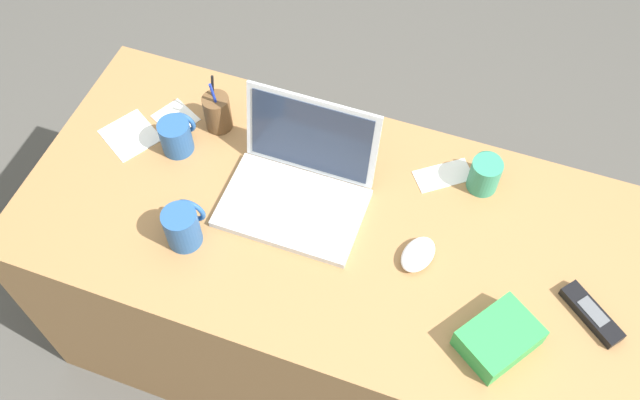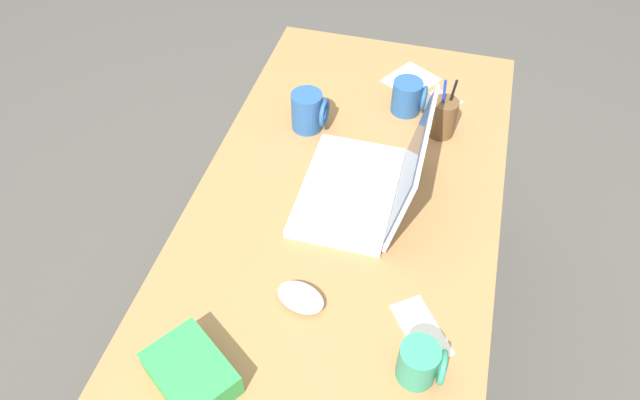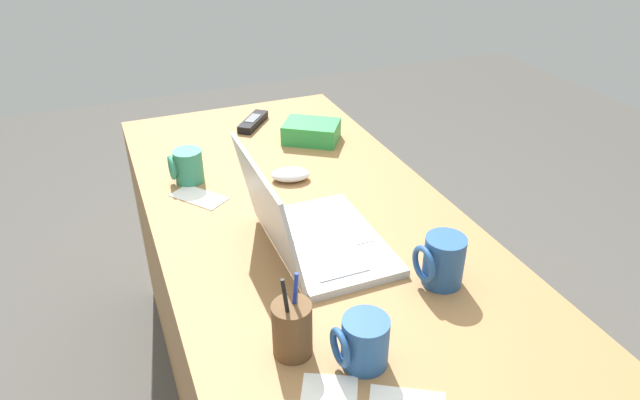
% 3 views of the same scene
% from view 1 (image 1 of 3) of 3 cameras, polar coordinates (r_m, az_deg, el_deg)
% --- Properties ---
extents(ground_plane, '(6.00, 6.00, 0.00)m').
position_cam_1_polar(ground_plane, '(2.31, 1.21, -11.42)').
color(ground_plane, '#4C4944').
extents(desk, '(1.56, 0.71, 0.72)m').
position_cam_1_polar(desk, '(1.98, 1.39, -7.48)').
color(desk, '#9E7042').
rests_on(desk, ground).
extents(laptop, '(0.34, 0.27, 0.23)m').
position_cam_1_polar(laptop, '(1.67, -1.76, 1.33)').
color(laptop, silver).
rests_on(laptop, desk).
extents(computer_mouse, '(0.09, 0.12, 0.03)m').
position_cam_1_polar(computer_mouse, '(1.62, 7.99, -4.41)').
color(computer_mouse, white).
rests_on(computer_mouse, desk).
extents(coffee_mug_white, '(0.07, 0.09, 0.09)m').
position_cam_1_polar(coffee_mug_white, '(1.74, 13.29, 2.10)').
color(coffee_mug_white, '#338C6B').
rests_on(coffee_mug_white, desk).
extents(coffee_mug_tall, '(0.08, 0.09, 0.11)m').
position_cam_1_polar(coffee_mug_tall, '(1.63, -11.11, -2.11)').
color(coffee_mug_tall, '#26518C').
rests_on(coffee_mug_tall, desk).
extents(coffee_mug_spare, '(0.08, 0.09, 0.09)m').
position_cam_1_polar(coffee_mug_spare, '(1.80, -11.61, 5.16)').
color(coffee_mug_spare, '#26518C').
rests_on(coffee_mug_spare, desk).
extents(cordless_phone, '(0.15, 0.13, 0.03)m').
position_cam_1_polar(cordless_phone, '(1.65, 21.24, -8.64)').
color(cordless_phone, black).
rests_on(cordless_phone, desk).
extents(pen_holder, '(0.07, 0.07, 0.17)m').
position_cam_1_polar(pen_holder, '(1.82, -8.36, 7.09)').
color(pen_holder, brown).
rests_on(pen_holder, desk).
extents(snack_bag, '(0.19, 0.20, 0.06)m').
position_cam_1_polar(snack_bag, '(1.55, 14.37, -10.83)').
color(snack_bag, green).
rests_on(snack_bag, desk).
extents(paper_note_near_laptop, '(0.13, 0.13, 0.00)m').
position_cam_1_polar(paper_note_near_laptop, '(1.90, -11.68, 6.57)').
color(paper_note_near_laptop, white).
rests_on(paper_note_near_laptop, desk).
extents(paper_note_left, '(0.17, 0.17, 0.00)m').
position_cam_1_polar(paper_note_left, '(1.89, -15.20, 5.12)').
color(paper_note_left, white).
rests_on(paper_note_left, desk).
extents(paper_note_right, '(0.16, 0.14, 0.00)m').
position_cam_1_polar(paper_note_right, '(1.77, 10.02, 1.98)').
color(paper_note_right, white).
rests_on(paper_note_right, desk).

